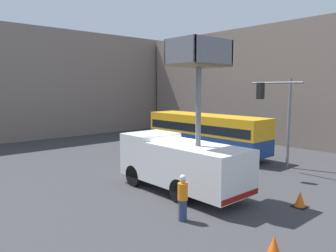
# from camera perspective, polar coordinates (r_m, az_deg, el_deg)

# --- Properties ---
(ground_plane) EXTENTS (120.00, 120.00, 0.00)m
(ground_plane) POSITION_cam_1_polar(r_m,az_deg,el_deg) (16.86, 1.32, -10.45)
(ground_plane) COLOR #38383A
(building_backdrop_far) EXTENTS (44.00, 10.00, 10.69)m
(building_backdrop_far) POSITION_cam_1_polar(r_m,az_deg,el_deg) (37.85, -24.99, 6.65)
(building_backdrop_far) COLOR gray
(building_backdrop_far) RESTS_ON ground_plane
(building_backdrop_side) EXTENTS (10.00, 28.00, 10.45)m
(building_backdrop_side) POSITION_cam_1_polar(r_m,az_deg,el_deg) (35.05, 19.65, 6.74)
(building_backdrop_side) COLOR gray
(building_backdrop_side) RESTS_ON ground_plane
(utility_truck) EXTENTS (2.50, 6.75, 7.03)m
(utility_truck) POSITION_cam_1_polar(r_m,az_deg,el_deg) (15.58, 2.32, -5.79)
(utility_truck) COLOR silver
(utility_truck) RESTS_ON ground_plane
(city_bus) EXTENTS (2.51, 10.01, 2.96)m
(city_bus) POSITION_cam_1_polar(r_m,az_deg,el_deg) (24.68, 6.57, -0.85)
(city_bus) COLOR navy
(city_bus) RESTS_ON ground_plane
(traffic_light_pole) EXTENTS (3.46, 3.21, 5.54)m
(traffic_light_pole) POSITION_cam_1_polar(r_m,az_deg,el_deg) (20.32, 18.77, 2.96)
(traffic_light_pole) COLOR slate
(traffic_light_pole) RESTS_ON ground_plane
(road_worker_near_truck) EXTENTS (0.38, 0.38, 1.77)m
(road_worker_near_truck) POSITION_cam_1_polar(r_m,az_deg,el_deg) (12.51, 2.58, -12.40)
(road_worker_near_truck) COLOR navy
(road_worker_near_truck) RESTS_ON ground_plane
(road_worker_directing) EXTENTS (0.38, 0.38, 1.78)m
(road_worker_directing) POSITION_cam_1_polar(r_m,az_deg,el_deg) (17.84, 9.26, -6.62)
(road_worker_directing) COLOR navy
(road_worker_directing) RESTS_ON ground_plane
(traffic_cone_near_truck) EXTENTS (0.65, 0.65, 0.75)m
(traffic_cone_near_truck) POSITION_cam_1_polar(r_m,az_deg,el_deg) (10.52, 17.97, -19.70)
(traffic_cone_near_truck) COLOR black
(traffic_cone_near_truck) RESTS_ON ground_plane
(traffic_cone_mid_road) EXTENTS (0.58, 0.58, 0.66)m
(traffic_cone_mid_road) POSITION_cam_1_polar(r_m,az_deg,el_deg) (15.08, 22.01, -11.81)
(traffic_cone_mid_road) COLOR black
(traffic_cone_mid_road) RESTS_ON ground_plane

